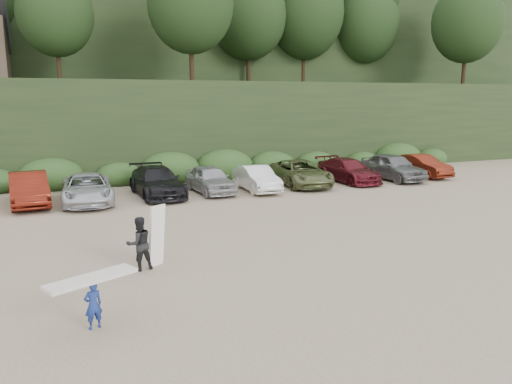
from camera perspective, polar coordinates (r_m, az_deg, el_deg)
name	(u,v)px	position (r m, az deg, el deg)	size (l,w,h in m)	color
ground	(244,249)	(16.69, -1.35, -6.57)	(120.00, 120.00, 0.00)	tan
hillside_backdrop	(106,30)	(51.49, -16.78, 17.28)	(90.00, 41.50, 28.00)	black
parked_cars	(106,185)	(25.45, -16.76, 0.73)	(39.20, 5.98, 1.64)	#A5A5A9
child_surfer	(92,293)	(11.53, -18.20, -10.96)	(2.03, 1.33, 1.19)	navy
adult_surfer	(141,243)	(14.96, -13.04, -5.69)	(1.28, 0.75, 1.88)	black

